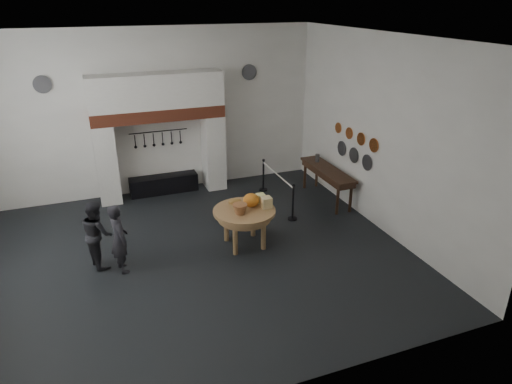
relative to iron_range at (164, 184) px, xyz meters
name	(u,v)px	position (x,y,z in m)	size (l,w,h in m)	color
floor	(196,256)	(0.00, -3.72, -0.25)	(9.00, 8.00, 0.02)	black
ceiling	(183,39)	(0.00, -3.72, 4.25)	(9.00, 8.00, 0.02)	silver
wall_back	(156,113)	(0.00, 0.28, 2.00)	(9.00, 0.02, 4.50)	white
wall_front	(265,258)	(0.00, -7.72, 2.00)	(9.00, 0.02, 4.50)	white
wall_right	(382,135)	(4.50, -3.72, 2.00)	(0.02, 8.00, 4.50)	white
chimney_pier_left	(107,164)	(-1.48, -0.07, 0.82)	(0.55, 0.70, 2.15)	silver
chimney_pier_right	(213,152)	(1.48, -0.07, 0.82)	(0.55, 0.70, 2.15)	silver
hearth_brick_band	(158,114)	(0.00, -0.07, 2.06)	(3.50, 0.72, 0.32)	#9E442B
chimney_hood	(156,91)	(0.00, -0.07, 2.67)	(3.50, 0.70, 0.90)	silver
iron_range	(164,184)	(0.00, 0.00, 0.00)	(1.90, 0.45, 0.50)	black
utensil_rail	(158,131)	(0.00, 0.20, 1.50)	(0.02, 0.02, 1.60)	black
work_table	(244,211)	(1.16, -3.63, 0.59)	(1.38, 1.38, 0.07)	#AA8650
pumpkin	(251,200)	(1.36, -3.53, 0.78)	(0.36, 0.36, 0.31)	orange
cheese_block_big	(266,202)	(1.66, -3.68, 0.74)	(0.22, 0.22, 0.24)	#E2C787
cheese_block_small	(260,198)	(1.64, -3.38, 0.72)	(0.18, 0.18, 0.20)	#FFFC98
wicker_basket	(240,209)	(1.01, -3.78, 0.73)	(0.32, 0.32, 0.22)	#A4673C
bread_loaf	(235,201)	(1.06, -3.28, 0.69)	(0.31, 0.18, 0.13)	#A87A3B
visitor_near	(119,238)	(-1.53, -3.72, 0.49)	(0.54, 0.35, 1.47)	black
visitor_far	(97,233)	(-1.93, -3.32, 0.47)	(0.70, 0.55, 1.45)	black
side_table	(327,170)	(4.10, -2.07, 0.62)	(0.55, 2.20, 0.06)	#351F13
pewter_jug	(317,158)	(4.10, -1.47, 0.76)	(0.12, 0.12, 0.22)	#454549
copper_pan_a	(374,145)	(4.46, -3.52, 1.70)	(0.34, 0.34, 0.03)	#C6662D
copper_pan_b	(361,139)	(4.46, -2.97, 1.70)	(0.32, 0.32, 0.03)	#C6662D
copper_pan_c	(349,133)	(4.46, -2.42, 1.70)	(0.30, 0.30, 0.03)	#C6662D
copper_pan_d	(338,128)	(4.46, -1.87, 1.70)	(0.28, 0.28, 0.03)	#C6662D
pewter_plate_left	(367,163)	(4.46, -3.32, 1.20)	(0.40, 0.40, 0.03)	#4C4C51
pewter_plate_mid	(354,155)	(4.46, -2.72, 1.20)	(0.40, 0.40, 0.03)	#4C4C51
pewter_plate_right	(342,148)	(4.46, -2.12, 1.20)	(0.40, 0.40, 0.03)	#4C4C51
pewter_plate_back_left	(42,84)	(-2.70, 0.24, 2.95)	(0.44, 0.44, 0.03)	#4C4C51
pewter_plate_back_right	(249,72)	(2.70, 0.24, 2.95)	(0.44, 0.44, 0.03)	#4C4C51
barrier_post_near	(293,203)	(2.71, -2.87, 0.20)	(0.05, 0.05, 0.90)	black
barrier_post_far	(263,176)	(2.71, -0.87, 0.20)	(0.05, 0.05, 0.90)	black
barrier_rope	(277,175)	(2.71, -1.87, 0.60)	(0.04, 0.04, 2.00)	silver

